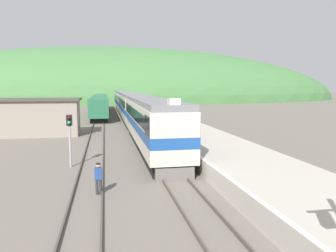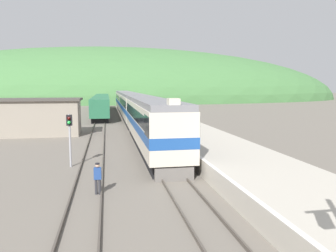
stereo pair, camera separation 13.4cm
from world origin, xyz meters
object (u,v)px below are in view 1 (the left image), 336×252
(express_train_lead_car, at_px, (151,121))
(siding_train, at_px, (100,104))
(carriage_second, at_px, (131,106))
(signal_post_siding, at_px, (70,129))
(track_worker, at_px, (98,177))
(carriage_third, at_px, (123,100))

(express_train_lead_car, bearing_deg, siding_train, 96.94)
(carriage_second, xyz_separation_m, signal_post_siding, (-6.14, -27.88, 0.21))
(carriage_second, relative_size, track_worker, 13.78)
(carriage_second, bearing_deg, track_worker, -97.07)
(carriage_third, height_order, siding_train, carriage_third)
(siding_train, bearing_deg, signal_post_siding, -91.77)
(carriage_third, distance_m, signal_post_siding, 51.03)
(carriage_second, distance_m, carriage_third, 22.78)
(express_train_lead_car, height_order, carriage_second, express_train_lead_car)
(carriage_third, distance_m, siding_train, 7.71)
(express_train_lead_car, height_order, signal_post_siding, express_train_lead_car)
(express_train_lead_car, xyz_separation_m, carriage_second, (0.00, 22.40, -0.01))
(track_worker, bearing_deg, signal_post_siding, 107.69)
(express_train_lead_car, distance_m, carriage_second, 22.40)
(carriage_second, relative_size, signal_post_siding, 6.19)
(express_train_lead_car, distance_m, siding_train, 39.43)
(carriage_third, xyz_separation_m, track_worker, (-4.21, -56.72, -1.45))
(signal_post_siding, distance_m, track_worker, 6.57)
(siding_train, xyz_separation_m, track_worker, (0.56, -50.68, -0.91))
(express_train_lead_car, xyz_separation_m, signal_post_siding, (-6.14, -5.48, 0.19))
(siding_train, bearing_deg, track_worker, -89.37)
(carriage_third, bearing_deg, track_worker, -94.24)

